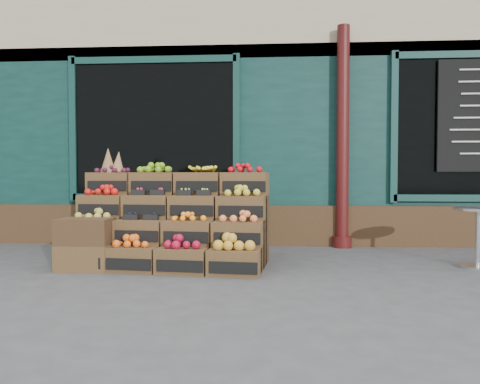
{
  "coord_description": "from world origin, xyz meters",
  "views": [
    {
      "loc": [
        0.17,
        -4.81,
        1.04
      ],
      "look_at": [
        -0.2,
        0.7,
        0.85
      ],
      "focal_mm": 35.0,
      "sensor_mm": 36.0,
      "label": 1
    }
  ],
  "objects": [
    {
      "name": "bistro_table",
      "position": [
        2.5,
        0.61,
        0.42
      ],
      "size": [
        0.54,
        0.54,
        0.68
      ],
      "rotation": [
        0.0,
        0.0,
        -0.4
      ],
      "color": "#ABAFB2",
      "rests_on": "ground"
    },
    {
      "name": "spare_crates",
      "position": [
        -1.89,
        0.21,
        0.29
      ],
      "size": [
        0.58,
        0.4,
        0.57
      ],
      "rotation": [
        0.0,
        0.0,
        0.01
      ],
      "color": "brown",
      "rests_on": "ground"
    },
    {
      "name": "shop_facade",
      "position": [
        0.0,
        5.11,
        2.4
      ],
      "size": [
        12.0,
        6.24,
        4.8
      ],
      "color": "#0F332E",
      "rests_on": "ground"
    },
    {
      "name": "crate_display",
      "position": [
        -1.01,
        0.6,
        0.43
      ],
      "size": [
        2.33,
        1.3,
        1.4
      ],
      "rotation": [
        0.0,
        0.0,
        -0.1
      ],
      "color": "brown",
      "rests_on": "ground"
    },
    {
      "name": "ground",
      "position": [
        0.0,
        0.0,
        0.0
      ],
      "size": [
        60.0,
        60.0,
        0.0
      ],
      "primitive_type": "plane",
      "color": "#434346",
      "rests_on": "ground"
    },
    {
      "name": "shopkeeper",
      "position": [
        -1.46,
        2.75,
        1.07
      ],
      "size": [
        0.91,
        0.75,
        2.13
      ],
      "primitive_type": "imported",
      "rotation": [
        0.0,
        0.0,
        2.78
      ],
      "color": "#195928",
      "rests_on": "ground"
    }
  ]
}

